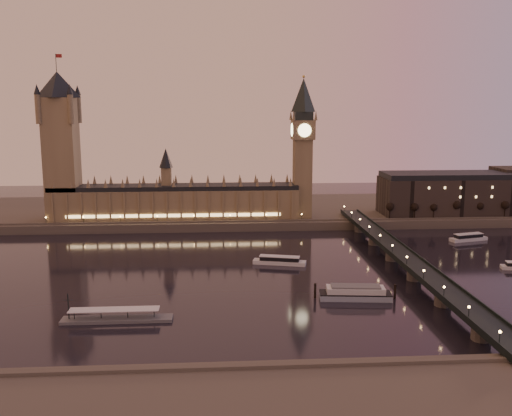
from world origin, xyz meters
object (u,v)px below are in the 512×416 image
at_px(cruise_boat_b, 468,238).
at_px(pontoon_pier, 117,318).
at_px(moored_barge, 355,293).
at_px(cruise_boat_a, 279,261).

relative_size(cruise_boat_b, pontoon_pier, 0.58).
relative_size(moored_barge, pontoon_pier, 0.82).
xyz_separation_m(cruise_boat_a, pontoon_pier, (-77.22, -81.01, -0.78)).
distance_m(cruise_boat_a, cruise_boat_b, 140.10).
xyz_separation_m(moored_barge, pontoon_pier, (-106.13, -20.15, -1.63)).
distance_m(moored_barge, pontoon_pier, 108.04).
relative_size(cruise_boat_b, moored_barge, 0.71).
bearing_deg(moored_barge, pontoon_pier, -163.23).
bearing_deg(cruise_boat_b, cruise_boat_a, -174.32).
distance_m(cruise_boat_b, moored_barge, 149.81).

